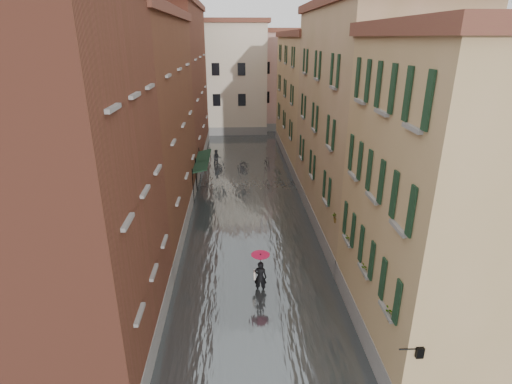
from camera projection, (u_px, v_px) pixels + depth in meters
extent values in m
plane|color=#4F4F51|center=(257.00, 310.00, 17.97)|extent=(120.00, 120.00, 0.00)
cube|color=#494E50|center=(248.00, 199.00, 30.04)|extent=(10.00, 60.00, 0.20)
cube|color=brown|center=(53.00, 195.00, 13.42)|extent=(6.00, 8.00, 13.00)
cube|color=brown|center=(132.00, 131.00, 23.75)|extent=(6.00, 14.00, 12.50)
cube|color=brown|center=(169.00, 88.00, 37.44)|extent=(6.00, 16.00, 14.00)
cube|color=#A38554|center=(454.00, 207.00, 14.37)|extent=(6.00, 8.00, 11.50)
cube|color=tan|center=(364.00, 124.00, 24.33)|extent=(6.00, 14.00, 13.00)
cube|color=#A38554|center=(316.00, 100.00, 38.57)|extent=(6.00, 16.00, 11.50)
cube|color=beige|center=(218.00, 79.00, 50.84)|extent=(12.00, 9.00, 13.00)
cube|color=tan|center=(286.00, 81.00, 53.32)|extent=(10.00, 9.00, 12.00)
cube|color=black|center=(201.00, 166.00, 29.55)|extent=(1.09, 2.67, 0.31)
cylinder|color=black|center=(193.00, 187.00, 28.70)|extent=(0.06, 0.06, 2.80)
cylinder|color=black|center=(196.00, 175.00, 31.18)|extent=(0.06, 0.06, 2.80)
cube|color=black|center=(203.00, 156.00, 32.06)|extent=(1.09, 3.35, 0.31)
cylinder|color=black|center=(196.00, 176.00, 30.89)|extent=(0.06, 0.06, 2.80)
cylinder|color=black|center=(200.00, 164.00, 34.01)|extent=(0.06, 0.06, 2.80)
cylinder|color=black|center=(409.00, 349.00, 11.46)|extent=(0.60, 0.05, 0.05)
cube|color=black|center=(419.00, 351.00, 11.51)|extent=(0.22, 0.22, 0.35)
cube|color=beige|center=(419.00, 351.00, 11.51)|extent=(0.14, 0.14, 0.24)
cube|color=maroon|center=(393.00, 315.00, 12.80)|extent=(0.22, 0.85, 0.18)
imported|color=#265926|center=(395.00, 304.00, 12.65)|extent=(0.59, 0.51, 0.66)
cube|color=maroon|center=(368.00, 271.00, 15.21)|extent=(0.22, 0.85, 0.18)
imported|color=#265926|center=(369.00, 261.00, 15.06)|extent=(0.59, 0.51, 0.66)
cube|color=maroon|center=(351.00, 241.00, 17.41)|extent=(0.22, 0.85, 0.18)
imported|color=#265926|center=(352.00, 233.00, 17.26)|extent=(0.59, 0.51, 0.66)
cube|color=maroon|center=(338.00, 218.00, 19.64)|extent=(0.22, 0.85, 0.18)
imported|color=#265926|center=(338.00, 210.00, 19.49)|extent=(0.59, 0.51, 0.66)
imported|color=black|center=(260.00, 277.00, 18.92)|extent=(0.67, 0.50, 1.68)
cube|color=beige|center=(254.00, 275.00, 18.91)|extent=(0.08, 0.30, 0.38)
cylinder|color=black|center=(260.00, 268.00, 18.74)|extent=(0.02, 0.02, 1.00)
cone|color=#C50D3A|center=(260.00, 257.00, 18.53)|extent=(0.90, 0.90, 0.28)
imported|color=black|center=(217.00, 158.00, 37.49)|extent=(0.89, 0.74, 1.66)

